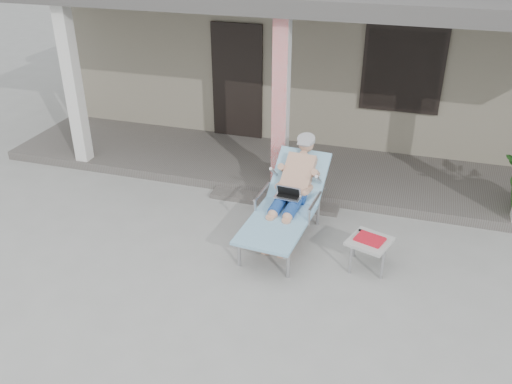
% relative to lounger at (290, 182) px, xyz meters
% --- Properties ---
extents(ground, '(60.00, 60.00, 0.00)m').
position_rel_lounger_xyz_m(ground, '(-0.42, -1.10, -0.80)').
color(ground, '#9E9E99').
rests_on(ground, ground).
extents(house, '(10.40, 5.40, 3.30)m').
position_rel_lounger_xyz_m(house, '(-0.41, 5.39, 0.87)').
color(house, gray).
rests_on(house, ground).
extents(porch_deck, '(10.00, 2.00, 0.15)m').
position_rel_lounger_xyz_m(porch_deck, '(-0.42, 1.90, -0.72)').
color(porch_deck, '#605B56').
rests_on(porch_deck, ground).
extents(porch_overhang, '(10.00, 2.30, 2.85)m').
position_rel_lounger_xyz_m(porch_overhang, '(-0.42, 1.84, 1.99)').
color(porch_overhang, silver).
rests_on(porch_overhang, porch_deck).
extents(porch_step, '(2.00, 0.30, 0.07)m').
position_rel_lounger_xyz_m(porch_step, '(-0.42, 0.75, -0.76)').
color(porch_step, '#605B56').
rests_on(porch_step, ground).
extents(lounger, '(0.90, 2.04, 1.30)m').
position_rel_lounger_xyz_m(lounger, '(0.00, 0.00, 0.00)').
color(lounger, '#B7B7BC').
rests_on(lounger, ground).
extents(side_table, '(0.61, 0.61, 0.43)m').
position_rel_lounger_xyz_m(side_table, '(1.16, -0.49, -0.43)').
color(side_table, '#B5B5B0').
rests_on(side_table, ground).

